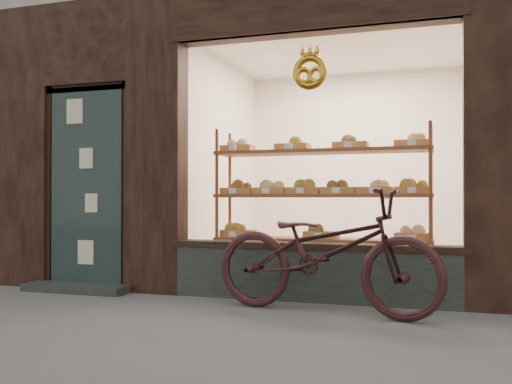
% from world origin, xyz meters
% --- Properties ---
extents(ground, '(90.00, 90.00, 0.00)m').
position_xyz_m(ground, '(0.00, 0.00, 0.00)').
color(ground, '#565657').
extents(display_shelf, '(2.20, 0.45, 1.70)m').
position_xyz_m(display_shelf, '(0.45, 2.55, 0.88)').
color(display_shelf, brown).
rests_on(display_shelf, ground).
extents(bicycle, '(2.09, 1.02, 1.05)m').
position_xyz_m(bicycle, '(0.67, 1.57, 0.53)').
color(bicycle, '#321719').
rests_on(bicycle, ground).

